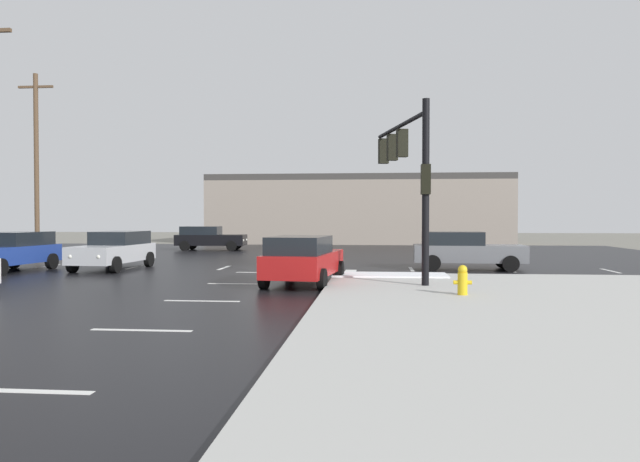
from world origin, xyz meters
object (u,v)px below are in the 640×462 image
(sedan_grey, at_px, (464,250))
(utility_pole_far, at_px, (36,160))
(sedan_black, at_px, (209,238))
(traffic_signal_mast, at_px, (407,162))
(sedan_red, at_px, (303,259))
(sedan_blue, at_px, (10,251))
(sedan_silver, at_px, (115,249))
(fire_hydrant, at_px, (463,280))

(sedan_grey, distance_m, utility_pole_far, 26.53)
(sedan_black, bearing_deg, traffic_signal_mast, -59.29)
(sedan_grey, relative_size, sedan_red, 0.98)
(traffic_signal_mast, distance_m, sedan_red, 4.75)
(sedan_black, xyz_separation_m, sedan_grey, (14.67, -13.23, 0.00))
(sedan_blue, bearing_deg, sedan_grey, 103.05)
(sedan_silver, height_order, utility_pole_far, utility_pole_far)
(sedan_black, xyz_separation_m, sedan_red, (8.66, -19.30, 0.00))
(sedan_grey, bearing_deg, sedan_red, -132.51)
(utility_pole_far, bearing_deg, sedan_silver, -47.30)
(sedan_silver, bearing_deg, utility_pole_far, -134.60)
(sedan_blue, xyz_separation_m, sedan_black, (3.61, 15.80, 0.00))
(sedan_blue, height_order, sedan_red, same)
(fire_hydrant, height_order, sedan_silver, sedan_silver)
(fire_hydrant, bearing_deg, traffic_signal_mast, 107.56)
(sedan_grey, bearing_deg, utility_pole_far, 161.05)
(traffic_signal_mast, relative_size, sedan_red, 1.20)
(sedan_blue, relative_size, sedan_grey, 1.01)
(sedan_blue, xyz_separation_m, sedan_silver, (3.70, 1.45, 0.00))
(utility_pole_far, bearing_deg, sedan_red, -40.26)
(sedan_black, distance_m, sedan_grey, 19.76)
(fire_hydrant, relative_size, sedan_black, 0.17)
(sedan_blue, xyz_separation_m, sedan_grey, (18.28, 2.57, 0.00))
(sedan_black, bearing_deg, sedan_blue, -105.41)
(sedan_blue, height_order, sedan_silver, same)
(fire_hydrant, xyz_separation_m, sedan_black, (-13.29, 22.32, 0.32))
(sedan_blue, bearing_deg, utility_pole_far, -148.23)
(sedan_black, height_order, sedan_red, same)
(traffic_signal_mast, distance_m, sedan_grey, 6.60)
(sedan_red, bearing_deg, traffic_signal_mast, -68.01)
(traffic_signal_mast, xyz_separation_m, sedan_black, (-12.04, 18.36, -3.20))
(fire_hydrant, xyz_separation_m, sedan_red, (-4.63, 3.02, 0.32))
(sedan_blue, bearing_deg, sedan_silver, 116.51)
(sedan_blue, relative_size, utility_pole_far, 0.43)
(sedan_silver, relative_size, utility_pole_far, 0.42)
(sedan_grey, bearing_deg, traffic_signal_mast, -114.93)
(sedan_blue, xyz_separation_m, sedan_red, (12.27, -3.50, 0.00))
(sedan_grey, distance_m, sedan_silver, 14.63)
(traffic_signal_mast, distance_m, sedan_blue, 16.18)
(utility_pole_far, bearing_deg, sedan_grey, -21.21)
(fire_hydrant, bearing_deg, sedan_blue, 158.90)
(fire_hydrant, distance_m, sedan_black, 25.97)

